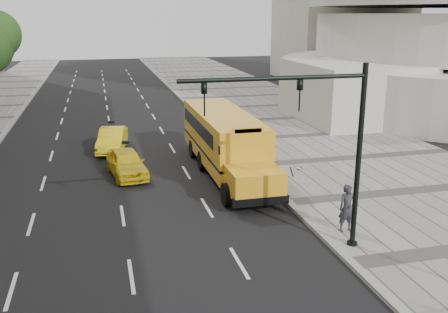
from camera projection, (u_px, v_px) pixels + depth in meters
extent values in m
plane|color=black|center=(137.00, 176.00, 25.11)|extent=(140.00, 140.00, 0.00)
cube|color=gray|center=(354.00, 159.00, 27.90)|extent=(12.00, 140.00, 0.15)
cube|color=gray|center=(251.00, 166.00, 26.50)|extent=(0.30, 140.00, 0.15)
cube|color=silver|center=(351.00, 92.00, 37.82)|extent=(8.00, 10.00, 4.40)
cube|color=gold|center=(223.00, 136.00, 25.89)|extent=(2.50, 9.00, 2.45)
cube|color=gold|center=(254.00, 181.00, 20.95)|extent=(2.20, 2.00, 1.10)
cube|color=black|center=(261.00, 201.00, 20.28)|extent=(2.38, 0.25, 0.35)
cube|color=black|center=(223.00, 146.00, 26.03)|extent=(2.52, 9.00, 0.12)
cube|color=black|center=(248.00, 149.00, 21.62)|extent=(2.05, 0.10, 0.90)
cube|color=black|center=(220.00, 125.00, 26.22)|extent=(2.52, 7.50, 0.70)
cube|color=gold|center=(248.00, 131.00, 21.39)|extent=(1.40, 0.12, 0.28)
ellipsoid|color=silver|center=(302.00, 170.00, 19.78)|extent=(0.32, 0.32, 0.14)
cylinder|color=black|center=(294.00, 174.00, 19.98)|extent=(0.36, 0.47, 0.58)
cylinder|color=black|center=(227.00, 195.00, 21.12)|extent=(0.30, 1.00, 1.00)
cylinder|color=black|center=(277.00, 190.00, 21.66)|extent=(0.30, 1.00, 1.00)
cylinder|color=black|center=(202.00, 161.00, 25.97)|extent=(0.30, 1.00, 1.00)
cylinder|color=black|center=(243.00, 158.00, 26.50)|extent=(0.30, 1.00, 1.00)
cylinder|color=black|center=(193.00, 149.00, 28.30)|extent=(0.30, 1.00, 1.00)
cylinder|color=black|center=(231.00, 146.00, 28.83)|extent=(0.30, 1.00, 1.00)
imported|color=yellow|center=(127.00, 163.00, 24.98)|extent=(2.16, 4.16, 1.35)
imported|color=yellow|center=(112.00, 140.00, 29.65)|extent=(2.07, 4.27, 1.35)
imported|color=#2E2E36|center=(347.00, 208.00, 18.19)|extent=(0.68, 0.47, 1.79)
cylinder|color=black|center=(358.00, 160.00, 16.50)|extent=(0.18, 0.18, 6.40)
cylinder|color=black|center=(352.00, 245.00, 17.35)|extent=(0.36, 0.36, 0.25)
cylinder|color=black|center=(275.00, 78.00, 15.03)|extent=(6.00, 0.14, 0.14)
imported|color=black|center=(299.00, 95.00, 15.37)|extent=(0.16, 0.20, 1.00)
imported|color=black|center=(204.00, 99.00, 14.66)|extent=(0.16, 0.20, 1.00)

